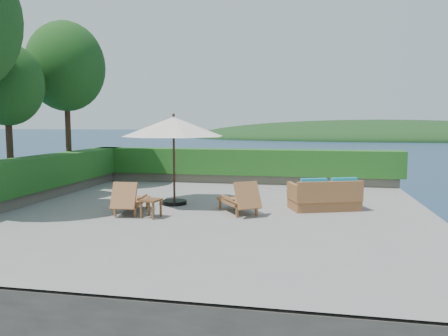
% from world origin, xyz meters
% --- Properties ---
extents(ground, '(12.00, 12.00, 0.00)m').
position_xyz_m(ground, '(0.00, 0.00, 0.00)').
color(ground, gray).
rests_on(ground, ground).
extents(foundation, '(12.00, 12.00, 3.00)m').
position_xyz_m(foundation, '(0.00, 0.00, -1.55)').
color(foundation, '#585045').
rests_on(foundation, ocean).
extents(ocean, '(600.00, 600.00, 0.00)m').
position_xyz_m(ocean, '(0.00, 0.00, -3.00)').
color(ocean, '#172A4A').
rests_on(ocean, ground).
extents(offshore_island, '(126.00, 57.60, 12.60)m').
position_xyz_m(offshore_island, '(25.00, 140.00, -3.00)').
color(offshore_island, black).
rests_on(offshore_island, ocean).
extents(planter_wall_far, '(12.00, 0.60, 0.36)m').
position_xyz_m(planter_wall_far, '(0.00, 5.60, 0.18)').
color(planter_wall_far, '#696254').
rests_on(planter_wall_far, ground).
extents(planter_wall_left, '(0.60, 12.00, 0.36)m').
position_xyz_m(planter_wall_left, '(-5.60, 0.00, 0.18)').
color(planter_wall_left, '#696254').
rests_on(planter_wall_left, ground).
extents(hedge_far, '(12.40, 0.90, 1.00)m').
position_xyz_m(hedge_far, '(0.00, 5.60, 0.85)').
color(hedge_far, '#1B4112').
rests_on(hedge_far, planter_wall_far).
extents(hedge_left, '(0.90, 12.40, 1.00)m').
position_xyz_m(hedge_left, '(-5.60, 0.00, 0.85)').
color(hedge_left, '#1B4112').
rests_on(hedge_left, planter_wall_left).
extents(tree_mid, '(2.20, 2.20, 4.83)m').
position_xyz_m(tree_mid, '(-6.40, 0.50, 3.55)').
color(tree_mid, '#3D2717').
rests_on(tree_mid, ground).
extents(tree_far, '(2.80, 2.80, 6.03)m').
position_xyz_m(tree_far, '(-6.00, 3.20, 4.40)').
color(tree_far, '#3D2717').
rests_on(tree_far, ground).
extents(patio_umbrella, '(3.72, 3.72, 2.67)m').
position_xyz_m(patio_umbrella, '(-1.18, 0.73, 2.26)').
color(patio_umbrella, black).
rests_on(patio_umbrella, ground).
extents(lounge_left, '(0.78, 1.59, 0.89)m').
position_xyz_m(lounge_left, '(-1.95, -0.73, 0.37)').
color(lounge_left, brown).
rests_on(lounge_left, ground).
extents(lounge_right, '(1.40, 1.66, 0.90)m').
position_xyz_m(lounge_right, '(0.92, -0.21, 0.38)').
color(lounge_right, brown).
rests_on(lounge_right, ground).
extents(side_table, '(0.53, 0.53, 0.48)m').
position_xyz_m(side_table, '(-1.21, -1.14, 0.40)').
color(side_table, brown).
rests_on(side_table, ground).
extents(wicker_loveseat, '(2.08, 1.53, 0.92)m').
position_xyz_m(wicker_loveseat, '(3.15, 0.74, 0.36)').
color(wicker_loveseat, brown).
rests_on(wicker_loveseat, ground).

